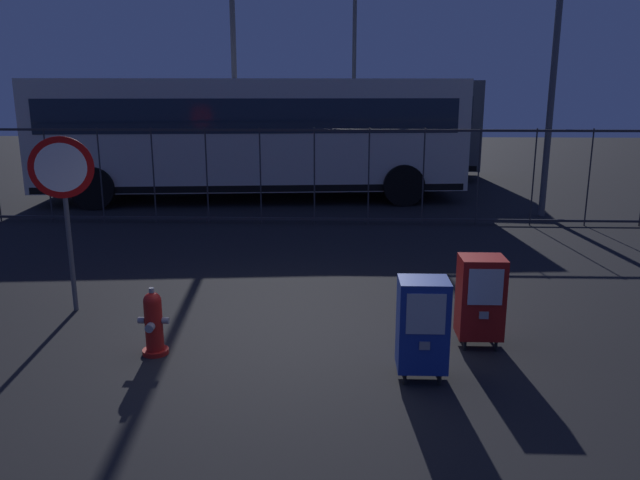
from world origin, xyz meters
TOP-DOWN VIEW (x-y plane):
  - ground_plane at (0.00, 0.00)m, footprint 60.00×60.00m
  - fire_hydrant at (-1.42, -0.35)m, footprint 0.33×0.31m
  - newspaper_box_primary at (2.10, -0.01)m, footprint 0.48×0.42m
  - newspaper_box_secondary at (1.37, -0.84)m, footprint 0.48×0.42m
  - stop_sign at (-2.85, 0.94)m, footprint 0.71×0.31m
  - fence_barrier at (0.00, 6.31)m, footprint 18.03×0.04m
  - bus_near at (-1.72, 9.31)m, footprint 10.69×3.59m
  - bus_far at (-0.43, 13.80)m, footprint 10.69×3.57m
  - street_light_near_left at (5.05, 7.31)m, footprint 0.32×0.32m
  - street_light_near_right at (0.96, 16.02)m, footprint 0.32×0.32m
  - street_light_far_left at (-2.28, 10.24)m, footprint 0.32×0.32m

SIDE VIEW (x-z plane):
  - ground_plane at x=0.00m, z-range 0.00..0.00m
  - fire_hydrant at x=-1.42m, z-range -0.02..0.72m
  - newspaper_box_primary at x=2.10m, z-range 0.06..1.08m
  - newspaper_box_secondary at x=1.37m, z-range 0.06..1.08m
  - fence_barrier at x=0.00m, z-range 0.02..2.02m
  - stop_sign at x=-2.85m, z-range 0.49..2.72m
  - bus_near at x=-1.72m, z-range 0.21..3.21m
  - bus_far at x=-0.43m, z-range 0.21..3.21m
  - street_light_near_left at x=5.05m, z-range 0.57..7.99m
  - street_light_near_right at x=0.96m, z-range 0.58..8.63m
  - street_light_far_left at x=-2.28m, z-range 0.58..8.99m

